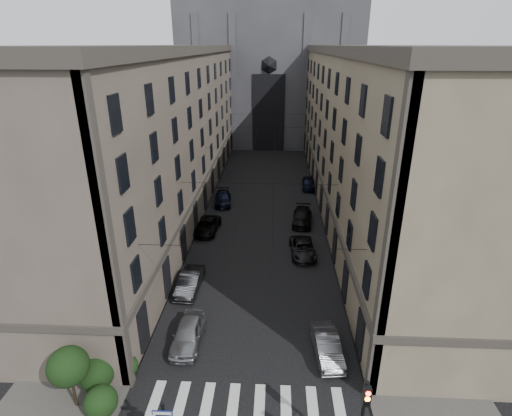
% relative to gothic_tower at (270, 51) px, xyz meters
% --- Properties ---
extents(sidewalk_left, '(7.00, 80.00, 0.15)m').
position_rel_gothic_tower_xyz_m(sidewalk_left, '(-10.50, -38.96, -17.72)').
color(sidewalk_left, '#383533').
rests_on(sidewalk_left, ground).
extents(sidewalk_right, '(7.00, 80.00, 0.15)m').
position_rel_gothic_tower_xyz_m(sidewalk_right, '(10.50, -38.96, -17.72)').
color(sidewalk_right, '#383533').
rests_on(sidewalk_right, ground).
extents(zebra_crossing, '(11.00, 3.20, 0.01)m').
position_rel_gothic_tower_xyz_m(zebra_crossing, '(0.00, -69.96, -17.79)').
color(zebra_crossing, beige).
rests_on(zebra_crossing, ground).
extents(building_left, '(13.60, 60.60, 18.85)m').
position_rel_gothic_tower_xyz_m(building_left, '(-13.44, -38.96, -8.45)').
color(building_left, '#4F463D').
rests_on(building_left, ground).
extents(building_right, '(13.60, 60.60, 18.85)m').
position_rel_gothic_tower_xyz_m(building_right, '(13.44, -38.96, -8.45)').
color(building_right, brown).
rests_on(building_right, ground).
extents(gothic_tower, '(35.00, 23.00, 58.00)m').
position_rel_gothic_tower_xyz_m(gothic_tower, '(0.00, 0.00, 0.00)').
color(gothic_tower, '#2D2D33').
rests_on(gothic_tower, ground).
extents(traffic_light_right, '(0.34, 0.50, 5.20)m').
position_rel_gothic_tower_xyz_m(traffic_light_right, '(5.60, -73.04, -14.51)').
color(traffic_light_right, black).
rests_on(traffic_light_right, ground).
extents(shrub_cluster, '(3.90, 4.40, 3.90)m').
position_rel_gothic_tower_xyz_m(shrub_cluster, '(-8.72, -69.95, -16.00)').
color(shrub_cluster, black).
rests_on(shrub_cluster, sidewalk_left).
extents(tram_wires, '(14.00, 60.00, 0.43)m').
position_rel_gothic_tower_xyz_m(tram_wires, '(0.00, -39.33, -10.55)').
color(tram_wires, black).
rests_on(tram_wires, ground).
extents(car_left_near, '(2.00, 4.74, 1.60)m').
position_rel_gothic_tower_xyz_m(car_left_near, '(-4.30, -64.95, -17.00)').
color(car_left_near, gray).
rests_on(car_left_near, ground).
extents(car_left_midnear, '(1.82, 4.71, 1.53)m').
position_rel_gothic_tower_xyz_m(car_left_midnear, '(-5.47, -58.63, -17.03)').
color(car_left_midnear, black).
rests_on(car_left_midnear, ground).
extents(car_left_midfar, '(2.66, 5.13, 1.38)m').
position_rel_gothic_tower_xyz_m(car_left_midfar, '(-5.86, -47.51, -17.11)').
color(car_left_midfar, black).
rests_on(car_left_midfar, ground).
extents(car_left_far, '(2.56, 5.17, 1.44)m').
position_rel_gothic_tower_xyz_m(car_left_far, '(-5.19, -39.19, -17.08)').
color(car_left_far, black).
rests_on(car_left_far, ground).
extents(car_right_near, '(1.99, 4.57, 1.46)m').
position_rel_gothic_tower_xyz_m(car_right_near, '(4.98, -65.65, -17.07)').
color(car_right_near, slate).
rests_on(car_right_near, ground).
extents(car_right_midnear, '(2.56, 5.03, 1.36)m').
position_rel_gothic_tower_xyz_m(car_right_midnear, '(4.20, -52.20, -17.12)').
color(car_right_midnear, black).
rests_on(car_right_midnear, ground).
extents(car_right_midfar, '(2.61, 5.37, 1.51)m').
position_rel_gothic_tower_xyz_m(car_right_midfar, '(4.59, -44.68, -17.04)').
color(car_right_midfar, black).
rests_on(car_right_midfar, ground).
extents(car_right_far, '(2.00, 4.59, 1.54)m').
position_rel_gothic_tower_xyz_m(car_right_far, '(6.20, -32.74, -17.03)').
color(car_right_far, black).
rests_on(car_right_far, ground).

